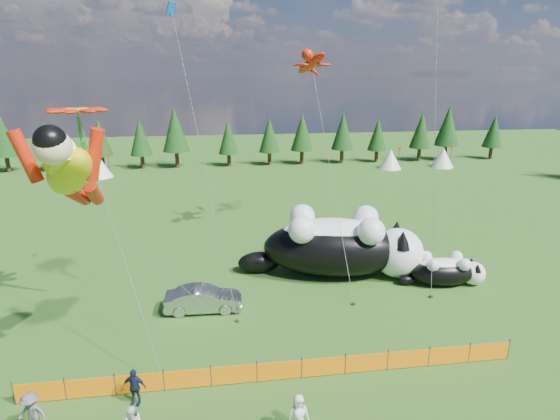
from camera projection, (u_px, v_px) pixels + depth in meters
name	position (u px, v px, depth m)	size (l,w,h in m)	color
ground	(272.00, 341.00, 22.30)	(160.00, 160.00, 0.00)	#133609
safety_fence	(279.00, 371.00, 19.32)	(22.06, 0.06, 1.10)	#262626
tree_line	(235.00, 139.00, 63.66)	(90.00, 4.00, 8.00)	black
festival_tents	(315.00, 161.00, 61.15)	(50.00, 3.20, 2.80)	white
cat_large	(341.00, 245.00, 29.17)	(12.37, 6.10, 4.50)	black
cat_small	(447.00, 270.00, 28.06)	(5.68, 2.46, 2.05)	black
car	(203.00, 299.00, 25.00)	(1.53, 4.37, 1.44)	#B1B1B6
spectator_c	(134.00, 387.00, 17.84)	(0.97, 0.49, 1.65)	#141C37
spectator_d	(32.00, 414.00, 16.31)	(1.17, 0.60, 1.81)	#555459
spectator_e	(298.00, 415.00, 16.37)	(0.82, 0.53, 1.67)	silver
superhero_kite	(69.00, 172.00, 16.81)	(8.20, 8.19, 12.82)	#D6C30B
gecko_kite	(311.00, 64.00, 32.61)	(4.31, 14.75, 17.94)	red
flower_kite	(78.00, 114.00, 21.17)	(5.76, 8.21, 13.54)	red
diamond_kite_a	(176.00, 30.00, 22.05)	(3.17, 3.76, 17.00)	#0B55B0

